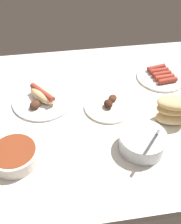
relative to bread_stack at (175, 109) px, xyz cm
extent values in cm
cube|color=silver|center=(-26.97, 10.40, -6.90)|extent=(120.00, 90.00, 3.00)
ellipsoid|color=#E5C689|center=(0.16, -0.26, -3.60)|extent=(14.42, 8.85, 3.60)
ellipsoid|color=#DBB77A|center=(0.34, 0.58, 0.00)|extent=(14.58, 9.19, 3.60)
ellipsoid|color=#DBB77A|center=(-0.50, -0.33, 3.60)|extent=(15.00, 10.16, 3.60)
cylinder|color=white|center=(-22.18, 10.77, -4.90)|extent=(18.88, 18.88, 1.00)
ellipsoid|color=#472819|center=(-19.94, 13.38, -3.39)|extent=(4.93, 5.14, 2.02)
ellipsoid|color=#381E14|center=(-22.44, 9.76, -2.91)|extent=(3.76, 4.49, 2.97)
cylinder|color=white|center=(-47.19, 18.28, -4.90)|extent=(24.69, 24.69, 1.00)
ellipsoid|color=#E5C689|center=(-47.19, 18.28, -2.20)|extent=(12.94, 14.53, 4.40)
cylinder|color=#9E3828|center=(-47.19, 18.28, -0.99)|extent=(9.64, 11.84, 2.40)
ellipsoid|color=#472819|center=(-50.35, 13.71, -3.00)|extent=(5.65, 5.66, 2.80)
cylinder|color=silver|center=(-15.15, -10.95, -2.43)|extent=(15.57, 15.57, 5.94)
cylinder|color=beige|center=(-15.15, -10.95, -1.24)|extent=(13.70, 13.70, 2.68)
cube|color=#B7B7BC|center=(-11.65, -12.89, 3.56)|extent=(5.94, 10.11, 12.64)
cylinder|color=white|center=(4.86, 25.99, -4.90)|extent=(21.51, 21.51, 1.00)
cylinder|color=maroon|center=(5.64, 20.97, -3.24)|extent=(8.72, 3.28, 2.31)
cylinder|color=#9E3828|center=(5.25, 23.48, -3.24)|extent=(8.66, 2.96, 2.31)
cylinder|color=maroon|center=(4.86, 25.99, -3.24)|extent=(8.70, 3.20, 2.31)
cylinder|color=maroon|center=(4.47, 28.51, -3.24)|extent=(8.67, 3.01, 2.31)
cylinder|color=maroon|center=(4.08, 31.02, -3.24)|extent=(8.79, 3.84, 2.31)
cylinder|color=white|center=(-56.81, -9.71, -3.03)|extent=(15.57, 15.57, 4.74)
cylinder|color=maroon|center=(-56.81, -9.71, -1.06)|extent=(14.02, 14.02, 1.00)
camera|label=1|loc=(-41.02, -65.59, 65.80)|focal=43.21mm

